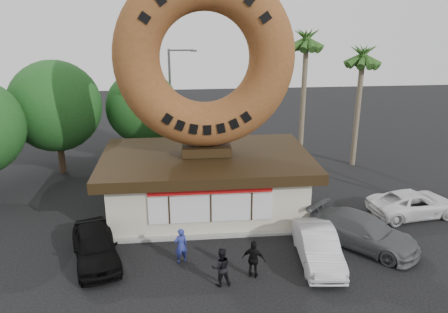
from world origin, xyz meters
name	(u,v)px	position (x,y,z in m)	size (l,w,h in m)	color
ground	(216,270)	(0.00, 0.00, 0.00)	(90.00, 90.00, 0.00)	black
donut_shop	(207,181)	(0.00, 5.98, 1.77)	(11.20, 7.20, 3.80)	beige
giant_donut	(205,58)	(0.00, 6.00, 8.37)	(9.15, 9.15, 2.33)	brown
tree_west	(55,106)	(-9.50, 13.00, 4.64)	(6.00, 6.00, 7.65)	#473321
tree_mid	(143,107)	(-4.00, 15.00, 4.02)	(5.20, 5.20, 6.63)	#473321
palm_near	(306,44)	(7.50, 14.00, 8.41)	(2.60, 2.60, 9.75)	#726651
palm_far	(363,60)	(11.00, 12.50, 7.48)	(2.60, 2.60, 8.75)	#726651
street_lamp	(172,98)	(-1.86, 16.00, 4.48)	(2.11, 0.20, 8.00)	#59595E
person_left	(181,246)	(-1.48, 0.79, 0.83)	(0.61, 0.40, 1.66)	navy
person_center	(221,267)	(0.12, -1.05, 0.83)	(0.81, 0.63, 1.66)	black
person_right	(254,259)	(1.52, -0.63, 0.83)	(0.98, 0.41, 1.67)	black
car_black	(95,246)	(-5.26, 1.26, 0.78)	(1.83, 4.56, 1.55)	black
car_silver	(318,247)	(4.55, 0.25, 0.74)	(1.57, 4.51, 1.49)	#BAB9BF
car_grey	(363,231)	(7.08, 1.38, 0.76)	(2.14, 5.26, 1.53)	#585B5D
car_white	(413,204)	(11.14, 4.23, 0.68)	(2.26, 4.90, 1.36)	silver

